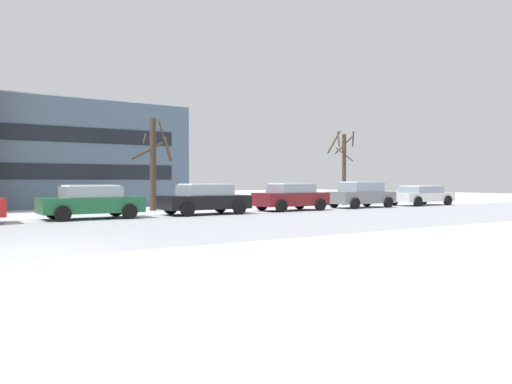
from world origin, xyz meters
The scene contains 10 objects.
ground_plane centered at (0.00, 0.00, 0.00)m, with size 120.00×120.00×0.00m, color white.
road_surface centered at (0.00, 3.83, 0.00)m, with size 80.00×9.67×0.00m.
parked_car_green centered at (4.03, 9.40, 0.74)m, with size 4.17×2.18×1.44m.
parked_car_black centered at (9.38, 9.25, 0.75)m, with size 4.21×2.16×1.48m.
parked_car_maroon centered at (14.72, 9.45, 0.76)m, with size 4.00×2.08×1.49m.
parked_car_gray centered at (20.07, 9.52, 0.79)m, with size 4.22×2.04×1.57m.
parked_car_white centered at (25.42, 9.40, 0.68)m, with size 4.56×2.20×1.30m.
tree_far_mid centered at (21.40, 12.46, 2.66)m, with size 1.88×1.89×5.03m.
tree_far_right centered at (8.55, 13.57, 2.64)m, with size 2.09×2.20×4.99m.
building_far_right centered at (6.50, 23.79, 3.25)m, with size 12.43×12.01×6.51m.
Camera 1 is at (-1.96, -12.30, 1.62)m, focal length 35.54 mm.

